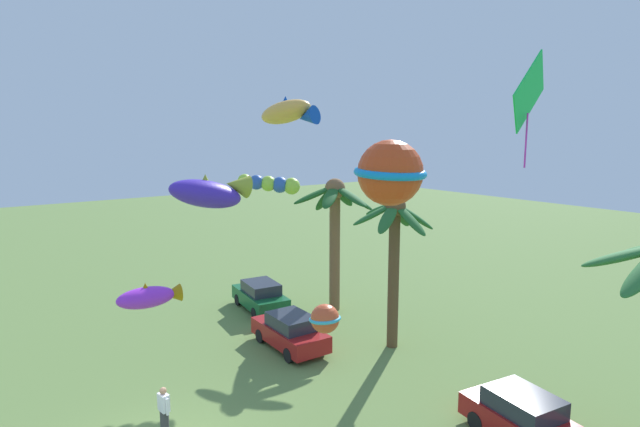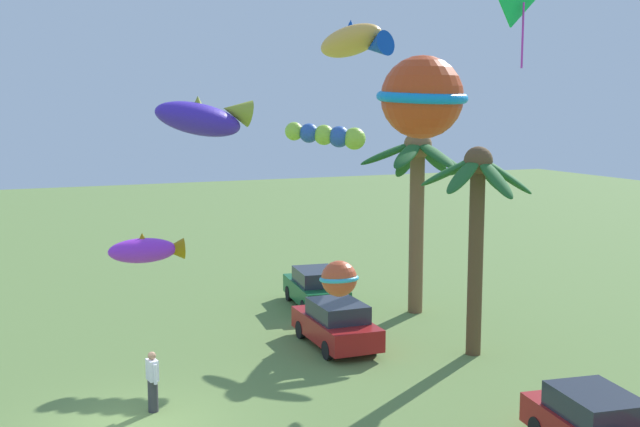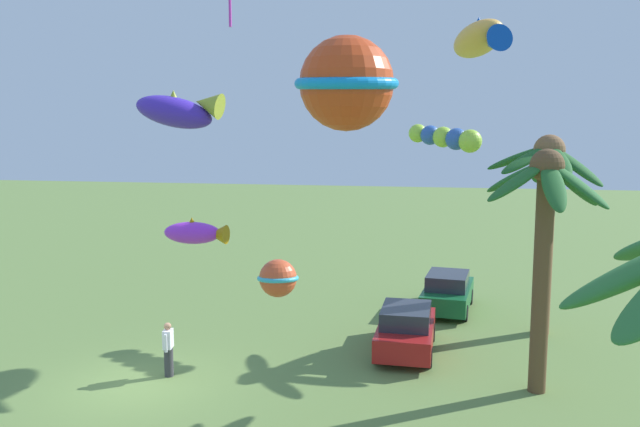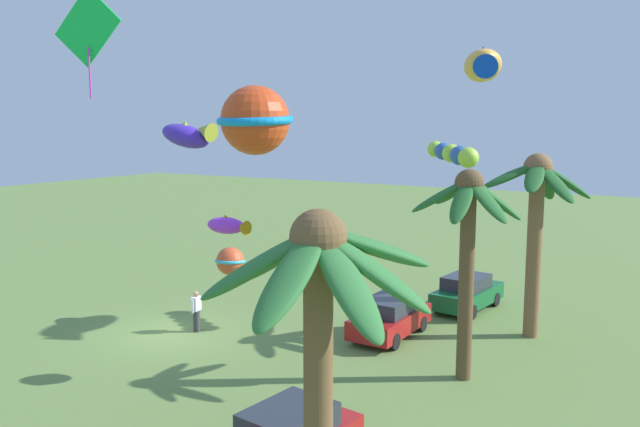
% 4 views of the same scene
% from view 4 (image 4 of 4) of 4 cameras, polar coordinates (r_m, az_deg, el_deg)
% --- Properties ---
extents(ground_plane, '(120.00, 120.00, 0.00)m').
position_cam_4_polar(ground_plane, '(25.35, -13.05, -10.43)').
color(ground_plane, olive).
extents(palm_tree_0, '(4.06, 4.03, 6.87)m').
position_cam_4_polar(palm_tree_0, '(24.63, 18.67, 0.90)').
color(palm_tree_0, brown).
rests_on(palm_tree_0, ground).
extents(palm_tree_1, '(4.10, 3.99, 6.53)m').
position_cam_4_polar(palm_tree_1, '(10.82, -0.04, -8.09)').
color(palm_tree_1, brown).
rests_on(palm_tree_1, ground).
extents(palm_tree_2, '(3.58, 3.29, 6.58)m').
position_cam_4_polar(palm_tree_2, '(19.94, 13.04, -1.16)').
color(palm_tree_2, brown).
rests_on(palm_tree_2, ground).
extents(parked_car_1, '(3.95, 1.83, 1.51)m').
position_cam_4_polar(parked_car_1, '(24.36, 6.21, -9.17)').
color(parked_car_1, '#A51919').
rests_on(parked_car_1, ground).
extents(parked_car_2, '(4.08, 2.17, 1.51)m').
position_cam_4_polar(parked_car_2, '(28.37, 12.95, -6.86)').
color(parked_car_2, '#145B2D').
rests_on(parked_car_2, ground).
extents(spectator_0, '(0.55, 0.28, 1.59)m').
position_cam_4_polar(spectator_0, '(25.23, -10.94, -8.52)').
color(spectator_0, '#38383D').
rests_on(spectator_0, ground).
extents(kite_ball_0, '(1.15, 1.15, 0.86)m').
position_cam_4_polar(kite_ball_0, '(19.94, -8.00, -4.21)').
color(kite_ball_0, '#DC512B').
extents(kite_fish_1, '(1.17, 2.43, 1.14)m').
position_cam_4_polar(kite_fish_1, '(22.43, -11.66, 6.86)').
color(kite_fish_1, '#4225BE').
extents(kite_fish_2, '(1.08, 2.10, 0.83)m').
position_cam_4_polar(kite_fish_2, '(25.62, -8.19, -1.06)').
color(kite_fish_2, '#A730E3').
extents(kite_fish_3, '(3.49, 2.34, 1.56)m').
position_cam_4_polar(kite_fish_3, '(25.78, 14.30, 12.60)').
color(kite_fish_3, '#F2AE44').
extents(kite_ball_4, '(2.38, 2.37, 1.91)m').
position_cam_4_polar(kite_ball_4, '(17.78, -5.80, 8.25)').
color(kite_ball_4, red).
extents(kite_tube_5, '(2.03, 2.55, 0.98)m').
position_cam_4_polar(kite_tube_5, '(25.99, 11.78, 5.22)').
color(kite_tube_5, '#A7E03E').
extents(kite_diamond_7, '(0.41, 1.63, 2.31)m').
position_cam_4_polar(kite_diamond_7, '(15.02, -19.98, 15.17)').
color(kite_diamond_7, '#14CA4C').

